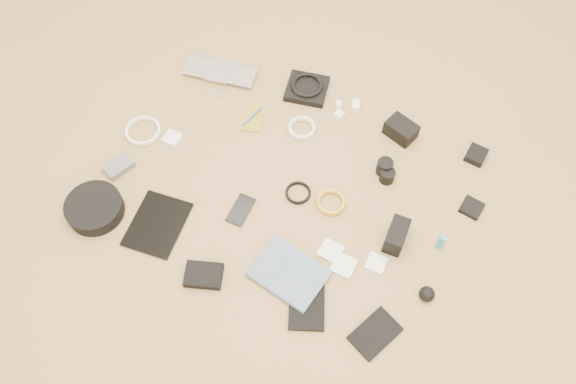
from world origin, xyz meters
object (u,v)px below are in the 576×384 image
at_px(dslr_camera, 401,130).
at_px(tablet, 157,224).
at_px(laptop, 217,79).
at_px(paperback, 274,294).
at_px(phone, 241,210).
at_px(headphone_case, 95,208).

relative_size(dslr_camera, tablet, 0.50).
bearing_deg(laptop, paperback, -59.76).
bearing_deg(paperback, laptop, 49.94).
bearing_deg(dslr_camera, tablet, -112.94).
xyz_separation_m(tablet, phone, (0.25, 0.19, -0.00)).
height_order(phone, headphone_case, headphone_case).
bearing_deg(paperback, headphone_case, 98.96).
xyz_separation_m(laptop, dslr_camera, (0.82, 0.06, 0.02)).
height_order(laptop, headphone_case, headphone_case).
xyz_separation_m(phone, paperback, (0.26, -0.25, 0.01)).
xyz_separation_m(laptop, tablet, (0.14, -0.71, -0.01)).
relative_size(phone, headphone_case, 0.60).
xyz_separation_m(dslr_camera, tablet, (-0.68, -0.78, -0.03)).
bearing_deg(headphone_case, phone, 25.75).
bearing_deg(tablet, paperback, -13.68).
distance_m(dslr_camera, headphone_case, 1.24).
bearing_deg(phone, tablet, -144.21).
relative_size(phone, paperback, 0.52).
xyz_separation_m(headphone_case, paperback, (0.75, -0.01, -0.02)).
bearing_deg(dslr_camera, headphone_case, -119.72).
height_order(laptop, tablet, laptop).
distance_m(laptop, paperback, 1.01).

